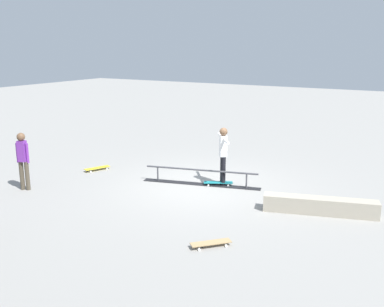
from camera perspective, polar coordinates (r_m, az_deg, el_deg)
ground_plane at (r=12.09m, az=1.39°, el=-4.31°), size 60.00×60.00×0.00m
grind_rail at (r=12.20m, az=1.17°, el=-3.18°), size 3.29×1.07×0.44m
skate_ledge at (r=10.55m, az=16.31°, el=-6.55°), size 2.56×1.07×0.38m
skater_main at (r=12.02m, az=4.08°, el=0.20°), size 0.85×1.08×1.61m
skateboard_main at (r=12.20m, az=3.43°, el=-3.80°), size 0.80×0.55×0.09m
bystander_purple_shirt at (r=12.42m, az=-21.15°, el=-0.54°), size 0.35×0.24×1.56m
loose_skateboard_yellow at (r=13.91m, az=-12.23°, el=-1.86°), size 0.50×0.81×0.09m
loose_skateboard_natural at (r=8.63m, az=2.47°, el=-11.55°), size 0.69×0.72×0.09m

